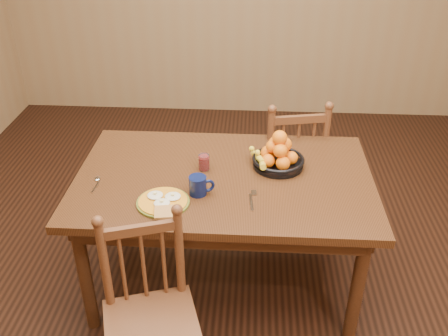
# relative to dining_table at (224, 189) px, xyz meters

# --- Properties ---
(room) EXTENTS (4.52, 5.02, 2.72)m
(room) POSITION_rel_dining_table_xyz_m (0.00, 0.00, 0.68)
(room) COLOR black
(room) RESTS_ON ground
(dining_table) EXTENTS (1.60, 1.00, 0.75)m
(dining_table) POSITION_rel_dining_table_xyz_m (0.00, 0.00, 0.00)
(dining_table) COLOR black
(dining_table) RESTS_ON ground
(chair_far) EXTENTS (0.50, 0.49, 0.95)m
(chair_far) POSITION_rel_dining_table_xyz_m (0.40, 0.63, -0.20)
(chair_far) COLOR #462615
(chair_far) RESTS_ON ground
(chair_near) EXTENTS (0.51, 0.50, 0.91)m
(chair_near) POSITION_rel_dining_table_xyz_m (-0.29, -0.73, -0.22)
(chair_near) COLOR #462615
(chair_near) RESTS_ON ground
(breakfast_plate) EXTENTS (0.26, 0.29, 0.04)m
(breakfast_plate) POSITION_rel_dining_table_xyz_m (-0.28, -0.28, 0.10)
(breakfast_plate) COLOR #59601E
(breakfast_plate) RESTS_ON dining_table
(fork) EXTENTS (0.04, 0.18, 0.00)m
(fork) POSITION_rel_dining_table_xyz_m (0.15, -0.21, 0.09)
(fork) COLOR silver
(fork) RESTS_ON dining_table
(spoon) EXTENTS (0.04, 0.16, 0.01)m
(spoon) POSITION_rel_dining_table_xyz_m (-0.67, -0.10, 0.09)
(spoon) COLOR silver
(spoon) RESTS_ON dining_table
(coffee_mug) EXTENTS (0.13, 0.09, 0.10)m
(coffee_mug) POSITION_rel_dining_table_xyz_m (-0.12, -0.18, 0.14)
(coffee_mug) COLOR #091136
(coffee_mug) RESTS_ON dining_table
(juice_glass) EXTENTS (0.06, 0.06, 0.09)m
(juice_glass) POSITION_rel_dining_table_xyz_m (-0.11, 0.06, 0.13)
(juice_glass) COLOR silver
(juice_glass) RESTS_ON dining_table
(fruit_bowl) EXTENTS (0.32, 0.29, 0.22)m
(fruit_bowl) POSITION_rel_dining_table_xyz_m (0.29, 0.12, 0.15)
(fruit_bowl) COLOR black
(fruit_bowl) RESTS_ON dining_table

